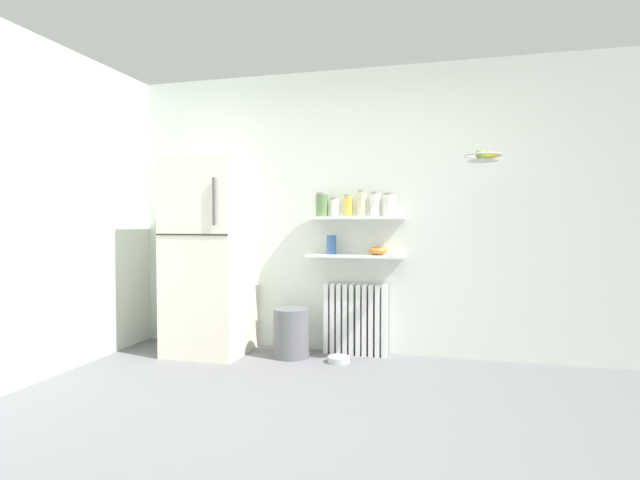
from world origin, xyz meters
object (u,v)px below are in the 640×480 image
at_px(storage_jar_4, 375,204).
at_px(storage_jar_5, 389,205).
at_px(storage_jar_0, 322,205).
at_px(storage_jar_1, 335,207).
at_px(storage_jar_3, 362,203).
at_px(trash_bin, 291,333).
at_px(storage_jar_2, 348,206).
at_px(shelf_bowl, 378,251).
at_px(pet_food_bowl, 339,359).
at_px(radiator, 355,319).
at_px(refrigerator, 210,257).
at_px(vase, 331,245).
at_px(hanging_fruit_basket, 483,156).

distance_m(storage_jar_4, storage_jar_5, 0.12).
height_order(storage_jar_0, storage_jar_1, storage_jar_0).
relative_size(storage_jar_3, trash_bin, 0.54).
xyz_separation_m(storage_jar_1, storage_jar_2, (0.12, 0.00, 0.01)).
xyz_separation_m(storage_jar_0, storage_jar_4, (0.49, 0.00, -0.00)).
height_order(storage_jar_5, shelf_bowl, storage_jar_5).
bearing_deg(storage_jar_4, shelf_bowl, -0.00).
xyz_separation_m(shelf_bowl, trash_bin, (-0.75, -0.20, -0.73)).
relative_size(storage_jar_5, pet_food_bowl, 1.06).
relative_size(radiator, storage_jar_1, 3.74).
bearing_deg(storage_jar_3, storage_jar_4, 0.00).
distance_m(refrigerator, trash_bin, 1.02).
distance_m(storage_jar_1, storage_jar_4, 0.37).
xyz_separation_m(storage_jar_3, shelf_bowl, (0.15, -0.00, -0.42)).
height_order(radiator, storage_jar_0, storage_jar_0).
bearing_deg(pet_food_bowl, storage_jar_4, 43.02).
bearing_deg(shelf_bowl, trash_bin, -165.31).
relative_size(storage_jar_2, trash_bin, 0.45).
xyz_separation_m(storage_jar_5, trash_bin, (-0.84, -0.20, -1.14)).
bearing_deg(storage_jar_3, shelf_bowl, -0.00).
distance_m(storage_jar_2, storage_jar_4, 0.24).
xyz_separation_m(storage_jar_0, vase, (0.09, -0.00, -0.36)).
bearing_deg(storage_jar_4, storage_jar_3, 180.00).
bearing_deg(trash_bin, storage_jar_5, 13.06).
relative_size(refrigerator, pet_food_bowl, 9.21).
xyz_separation_m(radiator, trash_bin, (-0.54, -0.23, -0.10)).
bearing_deg(storage_jar_0, storage_jar_5, -0.00).
height_order(storage_jar_4, shelf_bowl, storage_jar_4).
xyz_separation_m(vase, hanging_fruit_basket, (1.28, -0.39, 0.71)).
xyz_separation_m(trash_bin, hanging_fruit_basket, (1.60, -0.20, 1.49)).
relative_size(storage_jar_0, shelf_bowl, 1.30).
relative_size(refrigerator, storage_jar_4, 8.24).
distance_m(storage_jar_1, shelf_bowl, 0.55).
relative_size(storage_jar_4, hanging_fruit_basket, 0.77).
distance_m(radiator, storage_jar_4, 1.06).
distance_m(shelf_bowl, hanging_fruit_basket, 1.20).
bearing_deg(vase, storage_jar_2, 0.00).
bearing_deg(hanging_fruit_basket, storage_jar_0, 164.01).
height_order(storage_jar_2, storage_jar_5, storage_jar_5).
relative_size(refrigerator, radiator, 2.77).
height_order(storage_jar_1, storage_jar_2, storage_jar_2).
bearing_deg(hanging_fruit_basket, storage_jar_3, 158.62).
relative_size(storage_jar_3, pet_food_bowl, 1.21).
xyz_separation_m(vase, trash_bin, (-0.32, -0.20, -0.78)).
relative_size(storage_jar_2, vase, 1.13).
bearing_deg(storage_jar_4, storage_jar_2, -180.00).
bearing_deg(storage_jar_0, pet_food_bowl, -50.22).
bearing_deg(storage_jar_0, hanging_fruit_basket, -15.99).
bearing_deg(trash_bin, pet_food_bowl, -7.77).
xyz_separation_m(storage_jar_4, hanging_fruit_basket, (0.88, -0.39, 0.34)).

